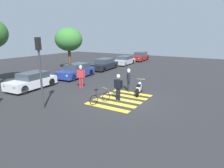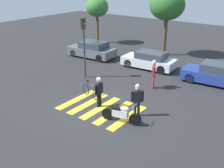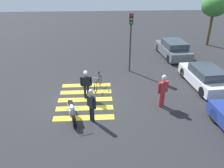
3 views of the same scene
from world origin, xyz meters
name	(u,v)px [view 1 (image 1 of 3)]	position (x,y,z in m)	size (l,w,h in m)	color
ground_plane	(121,99)	(0.00, 0.00, 0.00)	(60.00, 60.00, 0.00)	#2B2B2D
police_motorcycle	(139,88)	(1.78, -0.58, 0.45)	(2.04, 0.77, 1.02)	black
leaning_bicycle	(100,98)	(-1.36, 0.75, 0.36)	(1.63, 0.58, 0.98)	black
officer_on_foot	(118,85)	(-0.17, 0.09, 1.01)	(0.23, 0.66, 1.75)	black
officer_by_motorcycle	(129,78)	(2.06, 0.44, 1.03)	(0.56, 0.45, 1.78)	#1E232D
pedestrian_bystander	(81,75)	(0.93, 4.22, 1.11)	(0.41, 0.64, 1.89)	#B22D33
crosswalk_stripes	(121,99)	(0.00, 0.00, 0.00)	(4.05, 3.12, 0.01)	yellow
car_white_van	(32,81)	(-1.27, 7.53, 0.64)	(4.20, 2.04, 1.33)	black
car_blue_hatchback	(76,71)	(3.97, 7.39, 0.68)	(4.49, 2.12, 1.41)	black
car_black_suv	(104,64)	(9.55, 7.69, 0.65)	(4.60, 2.22, 1.37)	black
car_silver_sedan	(124,60)	(14.78, 7.52, 0.61)	(4.47, 2.15, 1.26)	black
car_maroon_wagon	(140,57)	(20.31, 7.37, 0.71)	(4.69, 2.12, 1.49)	black
traffic_light_pole	(40,62)	(-3.90, 3.07, 2.79)	(0.33, 0.24, 4.14)	#38383D
street_tree_far	(69,39)	(7.47, 11.55, 3.74)	(3.39, 3.39, 5.20)	brown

